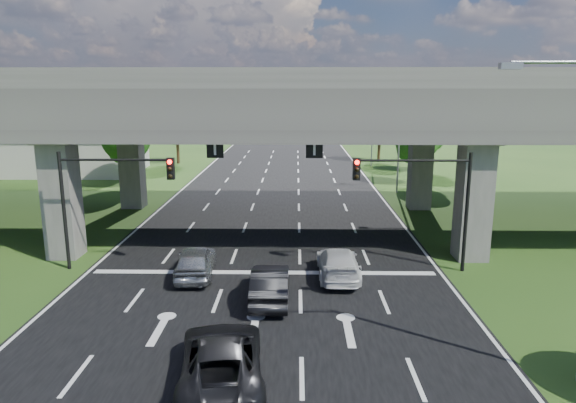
{
  "coord_description": "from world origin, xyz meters",
  "views": [
    {
      "loc": [
        1.61,
        -20.7,
        8.98
      ],
      "look_at": [
        1.13,
        7.64,
        2.75
      ],
      "focal_mm": 32.0,
      "sensor_mm": 36.0,
      "label": 1
    }
  ],
  "objects_px": {
    "car_silver": "(196,261)",
    "car_dark": "(270,284)",
    "streetlight_far": "(395,126)",
    "streetlight_beyond": "(369,116)",
    "car_trailing": "(222,360)",
    "signal_left": "(105,189)",
    "car_white": "(338,263)",
    "signal_right": "(424,190)"
  },
  "relations": [
    {
      "from": "car_silver",
      "to": "car_trailing",
      "type": "bearing_deg",
      "value": 101.37
    },
    {
      "from": "streetlight_beyond",
      "to": "car_trailing",
      "type": "xyz_separation_m",
      "value": [
        -10.79,
        -46.28,
        -5.06
      ]
    },
    {
      "from": "signal_right",
      "to": "signal_left",
      "type": "distance_m",
      "value": 15.65
    },
    {
      "from": "signal_right",
      "to": "car_white",
      "type": "bearing_deg",
      "value": -167.3
    },
    {
      "from": "signal_right",
      "to": "car_white",
      "type": "relative_size",
      "value": 1.25
    },
    {
      "from": "streetlight_beyond",
      "to": "car_trailing",
      "type": "distance_m",
      "value": 47.79
    },
    {
      "from": "signal_right",
      "to": "car_trailing",
      "type": "distance_m",
      "value": 13.74
    },
    {
      "from": "streetlight_far",
      "to": "car_dark",
      "type": "xyz_separation_m",
      "value": [
        -9.61,
        -23.91,
        -5.07
      ]
    },
    {
      "from": "signal_left",
      "to": "car_white",
      "type": "xyz_separation_m",
      "value": [
        11.47,
        -0.94,
        -3.46
      ]
    },
    {
      "from": "car_silver",
      "to": "car_trailing",
      "type": "distance_m",
      "value": 9.64
    },
    {
      "from": "car_dark",
      "to": "car_white",
      "type": "relative_size",
      "value": 0.94
    },
    {
      "from": "streetlight_far",
      "to": "car_trailing",
      "type": "xyz_separation_m",
      "value": [
        -10.79,
        -30.28,
        -5.06
      ]
    },
    {
      "from": "streetlight_far",
      "to": "streetlight_beyond",
      "type": "bearing_deg",
      "value": 90.0
    },
    {
      "from": "signal_right",
      "to": "car_white",
      "type": "xyz_separation_m",
      "value": [
        -4.18,
        -0.94,
        -3.46
      ]
    },
    {
      "from": "signal_left",
      "to": "streetlight_beyond",
      "type": "relative_size",
      "value": 0.6
    },
    {
      "from": "car_trailing",
      "to": "car_white",
      "type": "bearing_deg",
      "value": -122.16
    },
    {
      "from": "signal_right",
      "to": "signal_left",
      "type": "xyz_separation_m",
      "value": [
        -15.65,
        0.0,
        0.0
      ]
    },
    {
      "from": "signal_right",
      "to": "streetlight_far",
      "type": "height_order",
      "value": "streetlight_far"
    },
    {
      "from": "car_white",
      "to": "car_silver",
      "type": "bearing_deg",
      "value": -0.1
    },
    {
      "from": "signal_left",
      "to": "streetlight_far",
      "type": "xyz_separation_m",
      "value": [
        17.92,
        20.06,
        1.66
      ]
    },
    {
      "from": "signal_right",
      "to": "signal_left",
      "type": "height_order",
      "value": "same"
    },
    {
      "from": "car_silver",
      "to": "car_white",
      "type": "bearing_deg",
      "value": 175.66
    },
    {
      "from": "signal_left",
      "to": "car_silver",
      "type": "distance_m",
      "value": 5.74
    },
    {
      "from": "signal_left",
      "to": "car_silver",
      "type": "height_order",
      "value": "signal_left"
    },
    {
      "from": "signal_right",
      "to": "car_trailing",
      "type": "relative_size",
      "value": 1.1
    },
    {
      "from": "signal_left",
      "to": "car_trailing",
      "type": "relative_size",
      "value": 1.1
    },
    {
      "from": "streetlight_beyond",
      "to": "car_silver",
      "type": "relative_size",
      "value": 2.26
    },
    {
      "from": "signal_left",
      "to": "streetlight_far",
      "type": "relative_size",
      "value": 0.6
    },
    {
      "from": "car_trailing",
      "to": "streetlight_far",
      "type": "bearing_deg",
      "value": -116.75
    },
    {
      "from": "car_white",
      "to": "signal_left",
      "type": "bearing_deg",
      "value": -4.8
    },
    {
      "from": "signal_right",
      "to": "car_dark",
      "type": "xyz_separation_m",
      "value": [
        -7.34,
        -3.85,
        -3.41
      ]
    },
    {
      "from": "signal_left",
      "to": "car_trailing",
      "type": "bearing_deg",
      "value": -55.1
    },
    {
      "from": "signal_right",
      "to": "car_silver",
      "type": "xyz_separation_m",
      "value": [
        -11.13,
        -0.94,
        -3.4
      ]
    },
    {
      "from": "car_silver",
      "to": "signal_right",
      "type": "bearing_deg",
      "value": -179.49
    },
    {
      "from": "streetlight_far",
      "to": "car_white",
      "type": "distance_m",
      "value": 22.56
    },
    {
      "from": "streetlight_far",
      "to": "streetlight_beyond",
      "type": "xyz_separation_m",
      "value": [
        0.0,
        16.0,
        0.0
      ]
    },
    {
      "from": "car_trailing",
      "to": "car_dark",
      "type": "bearing_deg",
      "value": -107.58
    },
    {
      "from": "car_silver",
      "to": "car_dark",
      "type": "relative_size",
      "value": 0.98
    },
    {
      "from": "signal_left",
      "to": "streetlight_beyond",
      "type": "height_order",
      "value": "streetlight_beyond"
    },
    {
      "from": "car_dark",
      "to": "car_trailing",
      "type": "bearing_deg",
      "value": 78.78
    },
    {
      "from": "streetlight_far",
      "to": "car_trailing",
      "type": "distance_m",
      "value": 32.54
    },
    {
      "from": "car_silver",
      "to": "car_white",
      "type": "xyz_separation_m",
      "value": [
        6.94,
        0.0,
        -0.06
      ]
    }
  ]
}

